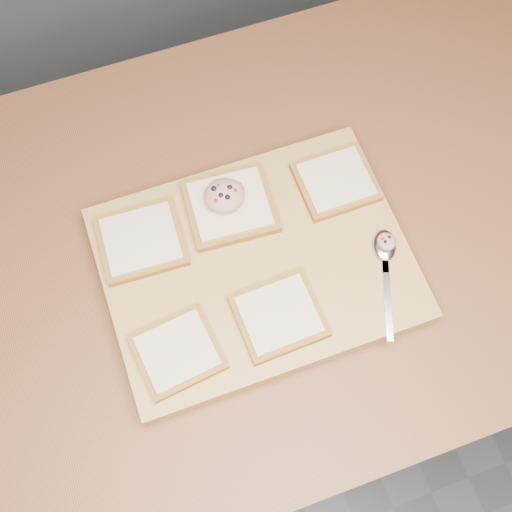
{
  "coord_description": "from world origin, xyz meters",
  "views": [
    {
      "loc": [
        -0.24,
        -0.39,
        1.82
      ],
      "look_at": [
        -0.12,
        -0.06,
        0.96
      ],
      "focal_mm": 45.0,
      "sensor_mm": 36.0,
      "label": 1
    }
  ],
  "objects_px": {
    "cutting_board": "(256,265)",
    "spoon": "(385,253)",
    "bread_far_center": "(230,206)",
    "tuna_salad_dollop": "(224,195)"
  },
  "relations": [
    {
      "from": "cutting_board",
      "to": "bread_far_center",
      "type": "relative_size",
      "value": 3.24
    },
    {
      "from": "tuna_salad_dollop",
      "to": "spoon",
      "type": "relative_size",
      "value": 0.36
    },
    {
      "from": "tuna_salad_dollop",
      "to": "cutting_board",
      "type": "bearing_deg",
      "value": -82.52
    },
    {
      "from": "cutting_board",
      "to": "spoon",
      "type": "xyz_separation_m",
      "value": [
        0.19,
        -0.06,
        0.02
      ]
    },
    {
      "from": "cutting_board",
      "to": "tuna_salad_dollop",
      "type": "height_order",
      "value": "tuna_salad_dollop"
    },
    {
      "from": "tuna_salad_dollop",
      "to": "spoon",
      "type": "bearing_deg",
      "value": -38.62
    },
    {
      "from": "tuna_salad_dollop",
      "to": "spoon",
      "type": "xyz_separation_m",
      "value": [
        0.2,
        -0.16,
        -0.03
      ]
    },
    {
      "from": "bread_far_center",
      "to": "tuna_salad_dollop",
      "type": "height_order",
      "value": "tuna_salad_dollop"
    },
    {
      "from": "cutting_board",
      "to": "bread_far_center",
      "type": "distance_m",
      "value": 0.1
    },
    {
      "from": "cutting_board",
      "to": "tuna_salad_dollop",
      "type": "xyz_separation_m",
      "value": [
        -0.01,
        0.1,
        0.05
      ]
    }
  ]
}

